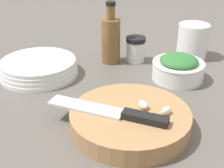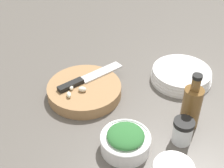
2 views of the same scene
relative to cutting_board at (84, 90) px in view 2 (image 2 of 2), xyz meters
name	(u,v)px [view 2 (image 2 of 2)]	position (x,y,z in m)	size (l,w,h in m)	color
ground_plane	(124,102)	(0.03, 0.12, -0.02)	(5.00, 5.00, 0.00)	#56514C
cutting_board	(84,90)	(0.00, 0.00, 0.00)	(0.22, 0.22, 0.04)	#9E754C
chef_knife	(87,78)	(-0.03, 0.00, 0.02)	(0.17, 0.19, 0.01)	black
garlic_cloves	(76,91)	(0.03, -0.02, 0.02)	(0.05, 0.06, 0.01)	silver
herb_bowl	(125,141)	(0.20, 0.13, 0.01)	(0.13, 0.13, 0.06)	white
spice_jar	(183,131)	(0.17, 0.27, 0.02)	(0.05, 0.05, 0.07)	silver
plate_stack	(181,75)	(-0.09, 0.30, 0.00)	(0.19, 0.19, 0.04)	white
oil_bottle	(191,106)	(0.10, 0.30, 0.05)	(0.05, 0.05, 0.16)	brown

